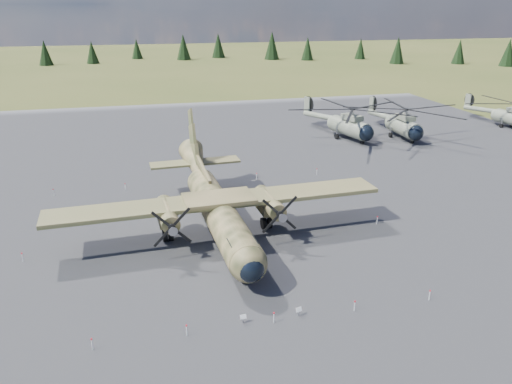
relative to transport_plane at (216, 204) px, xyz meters
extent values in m
plane|color=brown|center=(-0.64, -1.99, -2.94)|extent=(500.00, 500.00, 0.00)
cube|color=#5E5E63|center=(-0.64, 8.01, -2.94)|extent=(120.00, 120.00, 0.04)
cylinder|color=#35381E|center=(0.08, -1.65, -0.49)|extent=(3.90, 19.30, 2.98)
sphere|color=#35381E|center=(0.54, -11.23, -0.49)|extent=(3.06, 3.06, 2.92)
sphere|color=black|center=(0.57, -11.81, -0.54)|extent=(2.25, 2.25, 2.15)
cube|color=black|center=(0.46, -9.52, 0.31)|extent=(2.21, 1.80, 0.59)
cone|color=#35381E|center=(-0.52, 10.91, 0.63)|extent=(3.27, 7.46, 4.49)
cube|color=#A5A7AA|center=(0.03, -0.58, -1.71)|extent=(2.33, 6.48, 0.53)
cube|color=#324021|center=(0.05, -1.12, 0.73)|extent=(31.04, 5.10, 0.37)
cube|color=#35381E|center=(0.05, -1.12, 0.97)|extent=(6.57, 4.14, 0.37)
cylinder|color=#35381E|center=(-4.72, -1.66, 0.15)|extent=(1.86, 5.61, 1.60)
cube|color=#35381E|center=(-4.76, -0.81, -0.54)|extent=(1.77, 3.69, 0.85)
cone|color=gray|center=(-4.55, -5.12, 0.15)|extent=(0.85, 1.00, 0.81)
cylinder|color=black|center=(-4.76, -0.81, -2.35)|extent=(0.99, 1.22, 1.17)
cylinder|color=#35381E|center=(4.86, -1.21, 0.15)|extent=(1.86, 5.61, 1.60)
cube|color=#35381E|center=(4.82, -0.35, -0.54)|extent=(1.77, 3.69, 0.85)
cone|color=gray|center=(5.02, -4.66, 0.15)|extent=(0.85, 1.00, 0.81)
cylinder|color=black|center=(4.82, -0.35, -2.35)|extent=(0.99, 1.22, 1.17)
cube|color=#35381E|center=(-0.33, 6.87, 1.27)|extent=(0.68, 8.05, 1.79)
cube|color=#324021|center=(-0.55, 11.44, 0.68)|extent=(10.33, 2.83, 0.23)
cylinder|color=gray|center=(0.48, -9.95, -1.58)|extent=(0.16, 0.16, 0.96)
cylinder|color=black|center=(0.48, -9.95, -2.35)|extent=(0.42, 1.01, 1.00)
cylinder|color=gray|center=(26.60, 29.54, -0.92)|extent=(4.71, 8.31, 2.73)
sphere|color=black|center=(27.64, 25.74, -0.97)|extent=(3.09, 3.09, 2.51)
sphere|color=gray|center=(25.56, 33.34, -0.92)|extent=(3.09, 3.09, 2.51)
cube|color=gray|center=(26.72, 29.12, 0.83)|extent=(2.72, 3.87, 0.82)
cylinder|color=gray|center=(26.72, 29.12, 1.65)|extent=(0.48, 0.48, 1.09)
cylinder|color=gray|center=(24.48, 37.29, -0.53)|extent=(3.35, 9.25, 1.56)
cube|color=gray|center=(23.40, 41.25, 0.83)|extent=(0.64, 1.54, 2.62)
cylinder|color=black|center=(23.77, 41.35, 0.83)|extent=(0.81, 2.76, 2.84)
cylinder|color=black|center=(27.47, 26.38, -2.50)|extent=(0.49, 0.80, 0.74)
cylinder|color=black|center=(24.83, 30.42, -2.50)|extent=(0.55, 0.93, 0.87)
cylinder|color=gray|center=(24.83, 30.42, -1.93)|extent=(0.19, 0.19, 1.59)
cylinder|color=black|center=(27.68, 31.19, -2.50)|extent=(0.55, 0.93, 0.87)
cylinder|color=gray|center=(27.68, 31.19, -1.93)|extent=(0.19, 0.19, 1.59)
cylinder|color=gray|center=(35.29, 27.99, -0.97)|extent=(2.68, 7.66, 2.66)
sphere|color=black|center=(35.28, 24.16, -1.03)|extent=(2.45, 2.45, 2.45)
sphere|color=gray|center=(35.29, 31.81, -0.97)|extent=(2.45, 2.45, 2.45)
cube|color=gray|center=(35.28, 27.56, 0.73)|extent=(1.82, 3.41, 0.80)
cylinder|color=gray|center=(35.28, 27.56, 1.53)|extent=(0.38, 0.38, 1.06)
cylinder|color=gray|center=(35.30, 35.80, -0.60)|extent=(0.91, 9.08, 1.52)
cube|color=gray|center=(35.31, 39.79, 0.73)|extent=(0.24, 1.49, 2.55)
cylinder|color=black|center=(35.68, 39.79, 0.73)|extent=(0.07, 2.77, 2.77)
cylinder|color=black|center=(35.28, 24.80, -2.51)|extent=(0.30, 0.72, 0.72)
cylinder|color=black|center=(33.85, 29.27, -2.51)|extent=(0.32, 0.85, 0.85)
cylinder|color=gray|center=(33.85, 29.27, -1.96)|extent=(0.15, 0.15, 1.54)
cylinder|color=black|center=(36.72, 29.26, -2.51)|extent=(0.32, 0.85, 0.85)
cylinder|color=gray|center=(36.72, 29.26, -1.96)|extent=(0.15, 0.15, 1.54)
sphere|color=gray|center=(57.21, 33.35, -1.17)|extent=(2.56, 2.56, 2.20)
cylinder|color=gray|center=(56.57, 36.89, -0.83)|extent=(2.25, 8.19, 1.37)
cube|color=gray|center=(55.93, 40.42, 0.36)|extent=(0.45, 1.36, 2.30)
cylinder|color=black|center=(56.26, 40.48, 0.36)|extent=(0.50, 2.46, 2.49)
cylinder|color=black|center=(56.34, 30.86, -2.56)|extent=(0.42, 0.81, 0.77)
cylinder|color=gray|center=(56.34, 30.86, -2.05)|extent=(0.16, 0.16, 1.39)
cylinder|color=black|center=(58.89, 31.32, -2.56)|extent=(0.42, 0.81, 0.77)
cylinder|color=gray|center=(58.89, 31.32, -2.05)|extent=(0.16, 0.16, 1.39)
cube|color=gray|center=(-0.71, -14.98, -2.67)|extent=(0.08, 0.08, 0.54)
cube|color=white|center=(-0.71, -15.03, -2.41)|extent=(0.45, 0.21, 0.30)
cube|color=gray|center=(3.28, -15.07, -2.67)|extent=(0.10, 0.10, 0.55)
cube|color=white|center=(3.28, -15.12, -2.40)|extent=(0.47, 0.29, 0.31)
cylinder|color=white|center=(-10.64, -15.49, -2.54)|extent=(0.07, 0.07, 0.80)
cylinder|color=red|center=(-10.64, -15.49, -2.14)|extent=(0.12, 0.12, 0.10)
cylinder|color=white|center=(-4.64, -15.49, -2.54)|extent=(0.07, 0.07, 0.80)
cylinder|color=red|center=(-4.64, -15.49, -2.14)|extent=(0.12, 0.12, 0.10)
cylinder|color=white|center=(1.36, -15.49, -2.54)|extent=(0.07, 0.07, 0.80)
cylinder|color=red|center=(1.36, -15.49, -2.14)|extent=(0.12, 0.12, 0.10)
cylinder|color=white|center=(7.36, -15.49, -2.54)|extent=(0.07, 0.07, 0.80)
cylinder|color=red|center=(7.36, -15.49, -2.14)|extent=(0.12, 0.12, 0.10)
cylinder|color=white|center=(13.36, -15.49, -2.54)|extent=(0.07, 0.07, 0.80)
cylinder|color=red|center=(13.36, -15.49, -2.14)|extent=(0.12, 0.12, 0.10)
cylinder|color=white|center=(-16.64, 14.01, -2.54)|extent=(0.07, 0.07, 0.80)
cylinder|color=red|center=(-16.64, 14.01, -2.14)|extent=(0.12, 0.12, 0.10)
cylinder|color=white|center=(-8.64, 14.01, -2.54)|extent=(0.07, 0.07, 0.80)
cylinder|color=red|center=(-8.64, 14.01, -2.14)|extent=(0.12, 0.12, 0.10)
cylinder|color=white|center=(-0.64, 14.01, -2.54)|extent=(0.07, 0.07, 0.80)
cylinder|color=red|center=(-0.64, 14.01, -2.14)|extent=(0.12, 0.12, 0.10)
cylinder|color=white|center=(7.36, 14.01, -2.54)|extent=(0.07, 0.07, 0.80)
cylinder|color=red|center=(7.36, 14.01, -2.14)|extent=(0.12, 0.12, 0.10)
cylinder|color=white|center=(15.36, 14.01, -2.54)|extent=(0.07, 0.07, 0.80)
cylinder|color=red|center=(15.36, 14.01, -2.14)|extent=(0.12, 0.12, 0.10)
cylinder|color=white|center=(-17.14, -1.99, -2.54)|extent=(0.07, 0.07, 0.80)
cylinder|color=red|center=(-17.14, -1.99, -2.14)|extent=(0.12, 0.12, 0.10)
cylinder|color=white|center=(15.86, -1.99, -2.54)|extent=(0.07, 0.07, 0.80)
cylinder|color=red|center=(15.86, -1.99, -2.14)|extent=(0.12, 0.12, 0.10)
cone|color=black|center=(122.82, 111.97, 1.73)|extent=(5.23, 5.23, 9.33)
cone|color=black|center=(110.56, 122.69, 1.38)|extent=(4.84, 4.84, 8.64)
cone|color=black|center=(88.94, 128.74, 1.85)|extent=(5.36, 5.36, 9.58)
cone|color=black|center=(82.99, 147.78, 1.05)|extent=(4.47, 4.47, 7.99)
cone|color=black|center=(60.82, 148.40, 1.46)|extent=(4.93, 4.93, 8.80)
cone|color=black|center=(47.98, 154.31, 2.44)|extent=(6.02, 6.02, 10.75)
cone|color=black|center=(28.49, 166.32, 1.88)|extent=(5.40, 5.40, 9.64)
cone|color=black|center=(13.73, 161.27, 1.95)|extent=(5.47, 5.47, 9.77)
cone|color=black|center=(-4.16, 169.54, 0.96)|extent=(4.37, 4.37, 7.80)
cone|color=black|center=(-20.50, 155.80, 1.10)|extent=(4.53, 4.53, 8.09)
cone|color=black|center=(-36.49, 153.55, 1.46)|extent=(4.93, 4.93, 8.81)
camera|label=1|loc=(-6.72, -43.42, 17.72)|focal=35.00mm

